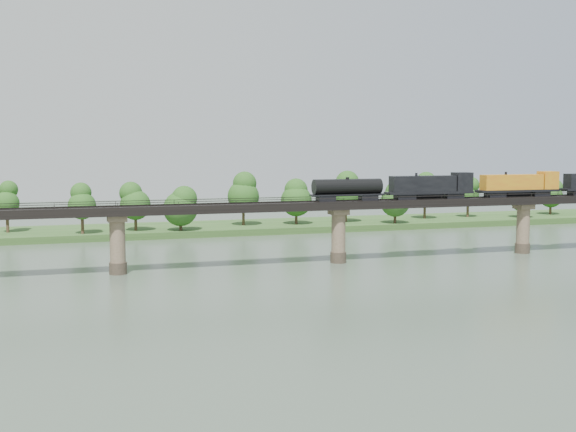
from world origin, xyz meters
name	(u,v)px	position (x,y,z in m)	size (l,w,h in m)	color
ground	(413,294)	(0.00, 0.00, 0.00)	(400.00, 400.00, 0.00)	#384839
far_bank	(260,227)	(0.00, 85.00, 0.80)	(300.00, 24.00, 1.60)	#294A1D
bridge	(338,233)	(0.00, 30.00, 5.46)	(236.00, 30.00, 11.50)	#473A2D
bridge_superstructure	(339,199)	(0.00, 30.00, 11.79)	(220.00, 4.90, 0.75)	black
far_treeline	(233,198)	(-8.21, 80.52, 8.83)	(289.06, 17.54, 13.60)	#382619
freight_train	(490,185)	(32.02, 30.00, 13.88)	(72.54, 2.83, 4.99)	black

